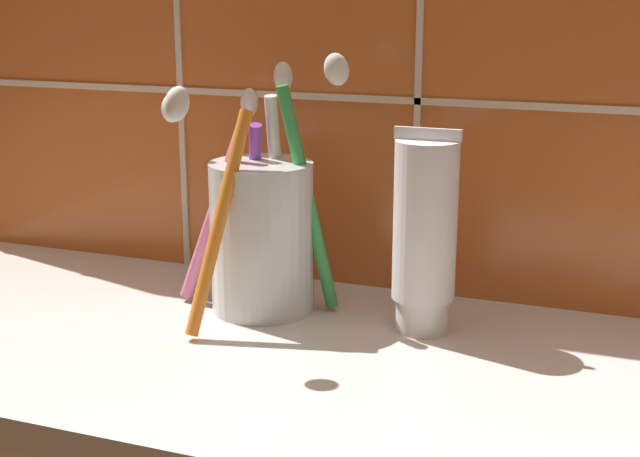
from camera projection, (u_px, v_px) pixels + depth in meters
The scene contains 4 objects.
sink_counter at pixel (327, 369), 56.89cm from camera, with size 78.00×28.54×2.00cm, color silver.
tile_wall_backsplash at pixel (397, 26), 64.51cm from camera, with size 88.00×1.72×43.69cm.
toothbrush_cup at pixel (261, 229), 63.24cm from camera, with size 13.97×14.27×18.50cm.
toothpaste_tube at pixel (425, 233), 58.94cm from camera, with size 4.45×4.24×13.86cm.
Camera 1 is at (18.09, -49.31, 24.64)cm, focal length 50.00 mm.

